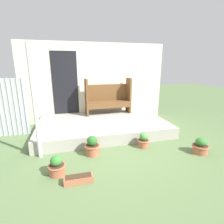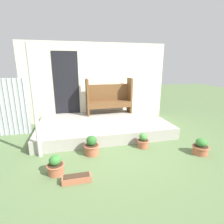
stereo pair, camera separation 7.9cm
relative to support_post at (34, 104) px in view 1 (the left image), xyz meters
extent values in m
plane|color=#5B7547|center=(1.58, 0.08, -1.15)|extent=(24.00, 24.00, 0.00)
cube|color=#A8A399|center=(1.59, 1.19, -1.00)|extent=(3.64, 2.22, 0.30)
cube|color=beige|center=(1.59, 2.32, 0.15)|extent=(4.84, 0.06, 2.60)
cube|color=black|center=(0.59, 2.28, 0.16)|extent=(0.80, 0.02, 2.00)
cylinder|color=silver|center=(-1.11, 1.43, -0.37)|extent=(0.04, 0.04, 1.56)
cylinder|color=silver|center=(-0.98, 1.43, -0.37)|extent=(0.04, 0.04, 1.56)
cylinder|color=silver|center=(-0.86, 1.43, -0.37)|extent=(0.04, 0.04, 1.56)
cylinder|color=silver|center=(-0.74, 1.43, -0.37)|extent=(0.04, 0.04, 1.56)
cylinder|color=silver|center=(-0.62, 1.43, -0.37)|extent=(0.04, 0.04, 1.56)
cylinder|color=silver|center=(-0.50, 1.43, -0.37)|extent=(0.04, 0.04, 1.56)
cylinder|color=white|center=(0.00, 0.00, 0.00)|extent=(0.08, 0.08, 2.30)
cube|color=brown|center=(1.22, 1.90, -0.26)|extent=(0.07, 0.40, 1.17)
cube|color=brown|center=(2.66, 1.95, -0.26)|extent=(0.07, 0.40, 1.17)
cube|color=brown|center=(1.94, 1.93, -0.45)|extent=(1.39, 0.44, 0.04)
cube|color=brown|center=(1.94, 1.74, -0.55)|extent=(1.38, 0.07, 0.15)
cube|color=brown|center=(1.93, 2.11, -0.16)|extent=(1.38, 0.08, 0.54)
cylinder|color=#B26042|center=(0.37, -0.73, -1.06)|extent=(0.28, 0.28, 0.18)
torus|color=#B26042|center=(0.37, -0.73, -0.98)|extent=(0.32, 0.32, 0.02)
cylinder|color=#422D1E|center=(0.37, -0.73, -0.97)|extent=(0.26, 0.26, 0.01)
ellipsoid|color=#387A33|center=(0.37, -0.73, -0.88)|extent=(0.21, 0.21, 0.18)
cylinder|color=#B26042|center=(1.09, -0.17, -1.04)|extent=(0.30, 0.30, 0.21)
torus|color=#B26042|center=(1.09, -0.17, -0.95)|extent=(0.34, 0.34, 0.02)
cylinder|color=#422D1E|center=(1.09, -0.17, -0.93)|extent=(0.27, 0.27, 0.01)
ellipsoid|color=#2D6628|center=(1.09, -0.17, -0.83)|extent=(0.22, 0.22, 0.21)
cylinder|color=#B26042|center=(2.30, -0.12, -1.06)|extent=(0.25, 0.25, 0.18)
torus|color=#B26042|center=(2.30, -0.12, -0.98)|extent=(0.29, 0.29, 0.02)
cylinder|color=#422D1E|center=(2.30, -0.12, -0.97)|extent=(0.23, 0.23, 0.01)
ellipsoid|color=#478C3D|center=(2.30, -0.12, -0.88)|extent=(0.19, 0.19, 0.18)
cylinder|color=#B26042|center=(3.40, -0.70, -1.06)|extent=(0.31, 0.31, 0.18)
torus|color=#B26042|center=(3.40, -0.70, -0.98)|extent=(0.36, 0.36, 0.02)
cylinder|color=#422D1E|center=(3.40, -0.70, -0.97)|extent=(0.29, 0.29, 0.01)
ellipsoid|color=#387A33|center=(3.40, -0.70, -0.88)|extent=(0.23, 0.23, 0.18)
cube|color=#B76647|center=(0.73, -1.04, -1.09)|extent=(0.48, 0.16, 0.11)
cube|color=#422D1E|center=(0.73, -1.04, -1.03)|extent=(0.42, 0.14, 0.01)
camera|label=1|loc=(0.64, -3.61, 0.75)|focal=28.00mm
camera|label=2|loc=(0.72, -3.63, 0.75)|focal=28.00mm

